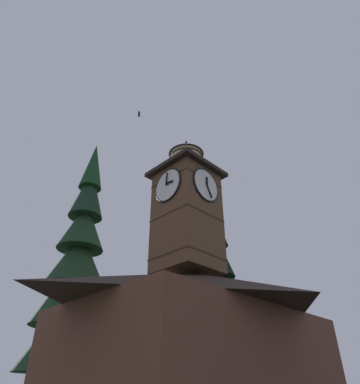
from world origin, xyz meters
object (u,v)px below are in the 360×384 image
(pine_tree_behind, at_px, (75,278))
(building_main, at_px, (195,342))
(clock_tower, at_px, (187,207))
(flying_bird_high, at_px, (139,114))
(pine_tree_aside, at_px, (216,303))
(moon, at_px, (118,308))

(pine_tree_behind, bearing_deg, building_main, 106.93)
(building_main, distance_m, clock_tower, 7.42)
(clock_tower, bearing_deg, flying_bird_high, -56.19)
(clock_tower, xyz_separation_m, pine_tree_behind, (2.39, -7.82, -3.09))
(pine_tree_aside, height_order, flying_bird_high, flying_bird_high)
(building_main, height_order, clock_tower, clock_tower)
(clock_tower, height_order, moon, clock_tower)
(clock_tower, height_order, pine_tree_behind, pine_tree_behind)
(building_main, distance_m, moon, 35.81)
(moon, bearing_deg, pine_tree_aside, 70.52)
(moon, bearing_deg, pine_tree_behind, 49.63)
(clock_tower, height_order, flying_bird_high, flying_bird_high)
(pine_tree_behind, bearing_deg, flying_bird_high, 95.10)
(building_main, bearing_deg, pine_tree_behind, -73.07)
(moon, xyz_separation_m, flying_bird_high, (18.62, 27.32, 7.11))
(clock_tower, distance_m, pine_tree_aside, 9.36)
(pine_tree_behind, distance_m, moon, 29.72)
(pine_tree_aside, bearing_deg, clock_tower, 29.73)
(pine_tree_aside, distance_m, moon, 27.95)
(flying_bird_high, bearing_deg, pine_tree_behind, -84.90)
(building_main, height_order, pine_tree_behind, pine_tree_behind)
(clock_tower, bearing_deg, moon, -118.87)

